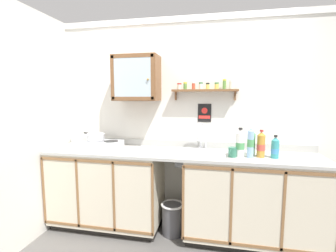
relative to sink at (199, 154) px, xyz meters
The scene contains 20 objects.
floor 1.01m from the sink, 124.90° to the right, with size 6.03×6.03×0.00m, color #565451.
back_wall 0.47m from the sink, 129.68° to the left, with size 3.63×0.07×2.48m.
side_wall_left 1.90m from the sink, 160.13° to the right, with size 0.05×3.37×2.48m, color silver.
lower_cabinet_run 1.18m from the sink, behind, with size 1.30×0.59×0.92m.
lower_cabinet_run_right 0.74m from the sink, ahead, with size 1.42×0.59×0.92m.
countertop 0.23m from the sink, 169.47° to the right, with size 2.99×0.61×0.03m, color #B2B2AD.
backsplash 0.33m from the sink, 133.56° to the left, with size 2.99×0.02×0.08m, color #B2B2AD.
sink is the anchor object (origin of this frame).
hot_plate_stove 1.14m from the sink, behind, with size 0.42×0.32×0.09m.
saucepan 1.25m from the sink, behind, with size 0.35×0.26×0.08m.
bottle_water_blue_0 0.56m from the sink, 13.96° to the right, with size 0.07×0.07×0.32m.
bottle_detergent_teal_1 0.77m from the sink, ahead, with size 0.08×0.08×0.23m.
bottle_soda_green_2 0.56m from the sink, ahead, with size 0.07×0.07×0.27m.
bottle_opaque_white_3 0.46m from the sink, 15.09° to the right, with size 0.09×0.09×0.30m.
bottle_juice_amber_4 0.64m from the sink, ahead, with size 0.08×0.08×0.28m.
mug 0.37m from the sink, 22.04° to the right, with size 0.08×0.12×0.10m.
wall_cabinet 1.12m from the sink, behind, with size 0.52×0.32×0.52m.
spice_shelf 0.73m from the sink, 75.91° to the left, with size 0.74×0.14×0.23m.
warning_sign 0.50m from the sink, 81.53° to the left, with size 0.16×0.01×0.21m.
trash_bin 0.80m from the sink, 164.97° to the right, with size 0.26×0.26×0.36m.
Camera 1 is at (0.41, -2.27, 1.55)m, focal length 25.58 mm.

